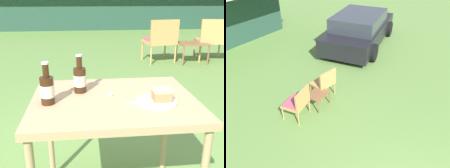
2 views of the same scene
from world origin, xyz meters
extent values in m
cylinder|color=tan|center=(1.57, 4.03, 0.18)|extent=(0.04, 0.04, 0.37)
cylinder|color=tan|center=(1.05, 3.94, 0.18)|extent=(0.04, 0.04, 0.37)
cylinder|color=tan|center=(1.64, 3.59, 0.18)|extent=(0.04, 0.04, 0.37)
cylinder|color=tan|center=(1.13, 3.50, 0.18)|extent=(0.04, 0.04, 0.37)
cube|color=tan|center=(1.35, 3.77, 0.40)|extent=(0.66, 0.59, 0.06)
cube|color=tan|center=(1.39, 3.55, 0.64)|extent=(0.58, 0.15, 0.43)
cube|color=#CC5670|center=(1.35, 3.77, 0.45)|extent=(0.59, 0.51, 0.05)
cylinder|color=tan|center=(2.74, 3.95, 0.18)|extent=(0.04, 0.04, 0.37)
cylinder|color=tan|center=(2.22, 4.03, 0.18)|extent=(0.04, 0.04, 0.37)
cylinder|color=tan|center=(2.15, 3.59, 0.18)|extent=(0.04, 0.04, 0.37)
cube|color=tan|center=(2.45, 3.77, 0.40)|extent=(0.65, 0.59, 0.06)
cube|color=tan|center=(2.41, 3.55, 0.64)|extent=(0.58, 0.14, 0.43)
cube|color=brown|center=(1.97, 3.56, 0.39)|extent=(0.55, 0.44, 0.03)
cylinder|color=brown|center=(1.72, 3.37, 0.19)|extent=(0.03, 0.03, 0.38)
cylinder|color=brown|center=(2.22, 3.37, 0.19)|extent=(0.03, 0.03, 0.38)
cylinder|color=brown|center=(1.72, 3.76, 0.19)|extent=(0.03, 0.03, 0.38)
cylinder|color=brown|center=(2.22, 3.76, 0.19)|extent=(0.03, 0.03, 0.38)
cube|color=tan|center=(0.00, 0.00, 0.73)|extent=(0.92, 0.72, 0.04)
cylinder|color=tan|center=(-0.42, 0.32, 0.35)|extent=(0.04, 0.04, 0.71)
cylinder|color=tan|center=(0.42, 0.32, 0.35)|extent=(0.04, 0.04, 0.71)
cylinder|color=silver|center=(0.22, -0.08, 0.75)|extent=(0.22, 0.22, 0.01)
cube|color=#AD7A4C|center=(0.25, -0.08, 0.78)|extent=(0.10, 0.08, 0.05)
cube|color=#DBBC89|center=(0.25, -0.08, 0.82)|extent=(0.10, 0.08, 0.02)
cylinder|color=#381E0F|center=(-0.19, 0.12, 0.82)|extent=(0.07, 0.07, 0.15)
cylinder|color=#381E0F|center=(-0.19, 0.12, 0.93)|extent=(0.03, 0.03, 0.07)
cylinder|color=silver|center=(-0.19, 0.12, 0.97)|extent=(0.04, 0.04, 0.01)
cylinder|color=beige|center=(-0.19, 0.12, 0.82)|extent=(0.07, 0.07, 0.07)
cylinder|color=#381E0F|center=(-0.36, -0.04, 0.82)|extent=(0.07, 0.07, 0.15)
cylinder|color=#381E0F|center=(-0.36, -0.04, 0.93)|extent=(0.03, 0.03, 0.07)
cylinder|color=silver|center=(-0.36, -0.04, 0.97)|extent=(0.04, 0.04, 0.01)
cylinder|color=beige|center=(-0.36, -0.04, 0.82)|extent=(0.07, 0.07, 0.07)
cube|color=silver|center=(0.15, -0.07, 0.75)|extent=(0.19, 0.04, 0.01)
cylinder|color=silver|center=(-0.02, 0.04, 0.75)|extent=(0.03, 0.03, 0.01)
camera|label=1|loc=(-0.16, -1.36, 1.30)|focal=42.00mm
camera|label=2|loc=(-1.57, 0.58, 3.78)|focal=35.00mm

